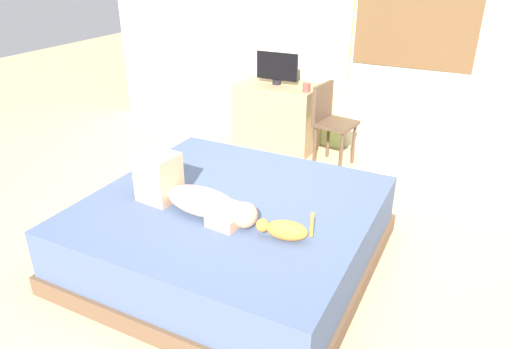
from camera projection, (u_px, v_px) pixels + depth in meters
The scene contains 10 objects.
ground_plane at pixel (241, 263), 3.50m from camera, with size 16.00×16.00×0.00m, color tan.
back_wall_with_window at pixel (358, 17), 4.94m from camera, with size 6.40×0.14×2.90m.
bed at pixel (231, 231), 3.44m from camera, with size 1.99×1.93×0.49m.
person_lying at pixel (191, 194), 3.19m from camera, with size 0.94×0.33×0.34m.
cat at pixel (284, 230), 2.88m from camera, with size 0.35×0.16×0.21m.
desk at pixel (278, 116), 5.39m from camera, with size 0.90×0.56×0.74m.
tv_monitor at pixel (277, 68), 5.16m from camera, with size 0.48×0.10×0.35m.
cup at pixel (307, 87), 4.95m from camera, with size 0.08×0.08×0.09m, color #B23D38.
chair_by_desk at pixel (330, 118), 4.90m from camera, with size 0.43×0.43×0.86m.
curtain_left at pixel (332, 35), 5.03m from camera, with size 0.44×0.06×2.53m, color #ADCC75.
Camera 1 is at (1.40, -2.51, 2.11)m, focal length 33.12 mm.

